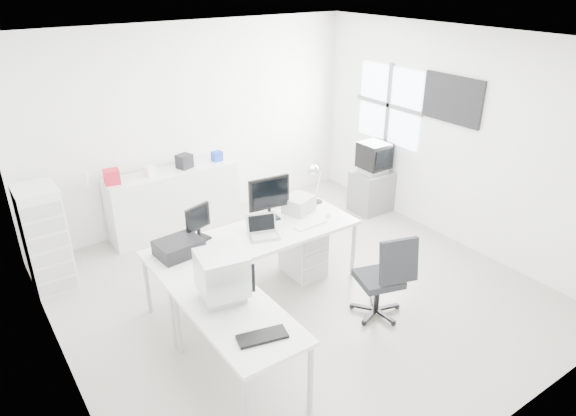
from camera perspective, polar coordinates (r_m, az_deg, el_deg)
floor at (r=6.05m, az=1.09°, el=-9.27°), size 5.00×5.00×0.01m
ceiling at (r=5.02m, az=1.37°, el=18.07°), size 5.00×5.00×0.01m
back_wall at (r=7.43m, az=-10.29°, el=9.05°), size 5.00×0.02×2.80m
left_wall at (r=4.53m, az=-25.43°, el=-4.04°), size 0.02×5.00×2.80m
right_wall at (r=7.06m, az=18.04°, el=7.34°), size 0.02×5.00×2.80m
window at (r=7.74m, az=11.14°, el=11.16°), size 0.02×1.20×1.10m
wall_picture at (r=6.97m, az=17.79°, el=11.43°), size 0.04×0.90×0.60m
main_desk at (r=5.84m, az=-3.58°, el=-6.29°), size 2.40×0.80×0.75m
side_desk at (r=4.73m, az=-5.45°, el=-15.14°), size 0.70×1.40×0.75m
drawer_pedestal at (r=6.25m, az=1.70°, el=-4.77°), size 0.40×0.50×0.60m
inkjet_printer at (r=5.37m, az=-12.04°, el=-4.29°), size 0.48×0.39×0.16m
lcd_monitor_small at (r=5.54m, az=-9.95°, el=-1.76°), size 0.35×0.26×0.39m
lcd_monitor_large at (r=5.90m, az=-2.11°, el=1.05°), size 0.52×0.26×0.52m
laptop at (r=5.55m, az=-2.73°, el=-2.33°), size 0.42×0.42×0.22m
white_keyboard at (r=5.86m, az=2.52°, el=-1.83°), size 0.41×0.14×0.02m
white_mouse at (r=6.06m, az=4.50°, el=-0.74°), size 0.06×0.06×0.06m
laser_printer at (r=6.15m, az=1.20°, el=0.43°), size 0.42×0.39×0.19m
desk_lamp at (r=6.34m, az=3.35°, el=2.66°), size 0.18×0.18×0.49m
crt_monitor at (r=4.55m, az=-7.34°, el=-7.59°), size 0.46×0.46×0.46m
black_keyboard at (r=4.21m, az=-2.88°, el=-14.07°), size 0.43×0.25×0.03m
office_chair at (r=5.52m, az=10.06°, el=-7.34°), size 0.71×0.71×0.98m
tv_cabinet at (r=7.94m, az=9.27°, el=1.85°), size 0.57×0.47×0.63m
crt_tv at (r=7.75m, az=9.54°, el=5.51°), size 0.50×0.48×0.45m
sideboard at (r=7.34m, az=-12.50°, el=0.76°), size 1.82×0.45×0.91m
clutter_box_a at (r=6.91m, az=-19.00°, el=3.31°), size 0.21×0.20×0.19m
clutter_box_b at (r=7.05m, az=-15.12°, el=4.01°), size 0.16×0.14×0.13m
clutter_box_c at (r=7.21m, az=-11.44°, el=5.11°), size 0.23×0.22×0.19m
clutter_box_d at (r=7.41m, az=-7.90°, el=5.73°), size 0.14×0.13×0.14m
clutter_bottle at (r=6.88m, az=-21.48°, el=2.94°), size 0.07×0.07×0.22m
filing_cabinet at (r=6.46m, az=-25.36°, el=-3.06°), size 0.44×0.52×1.25m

